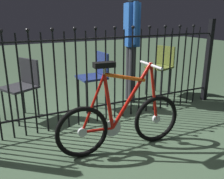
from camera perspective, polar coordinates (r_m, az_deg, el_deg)
name	(u,v)px	position (r m, az deg, el deg)	size (l,w,h in m)	color
ground_plane	(123,140)	(2.79, 2.63, -11.72)	(20.00, 20.00, 0.00)	#445D43
iron_fence	(96,74)	(3.04, -3.70, 3.66)	(3.76, 0.07, 1.28)	black
bicycle	(121,120)	(2.50, 2.19, -7.09)	(1.35, 0.40, 0.93)	black
chair_navy	(96,74)	(3.56, -3.77, 3.68)	(0.39, 0.39, 0.82)	black
chair_olive	(161,64)	(4.28, 11.45, 5.78)	(0.47, 0.47, 0.83)	black
chair_charcoal	(23,83)	(3.39, -19.98, 1.50)	(0.52, 0.52, 0.79)	black
person_visitor	(131,34)	(3.80, 4.56, 12.82)	(0.25, 0.46, 1.75)	#2D2D33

